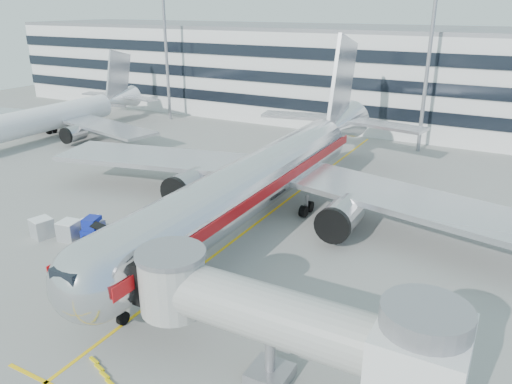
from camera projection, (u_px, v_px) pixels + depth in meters
The scene contains 15 objects.
ground at pixel (196, 269), 38.39m from camera, with size 180.00×180.00×0.00m, color gray.
lead_in_line at pixel (258, 222), 46.60m from camera, with size 0.25×70.00×0.01m, color yellow.
stop_bar at pixel (46, 383), 26.90m from camera, with size 6.00×0.25×0.01m, color yellow.
main_jet at pixel (267, 174), 46.52m from camera, with size 50.95×48.70×16.06m.
jet_bridge at pixel (300, 329), 25.00m from camera, with size 17.80×4.50×7.00m.
terminal at pixel (394, 76), 83.21m from camera, with size 150.00×24.25×15.60m.
light_mast_west at pixel (165, 31), 83.30m from camera, with size 2.40×1.20×25.45m.
light_mast_centre at pixel (431, 39), 64.03m from camera, with size 2.40×1.20×25.45m.
second_jet at pixel (51, 117), 74.96m from camera, with size 38.21×36.52×12.04m.
belt_loader at pixel (112, 241), 41.69m from camera, with size 4.37×2.59×2.04m.
baggage_tug at pixel (97, 230), 42.84m from camera, with size 3.08×2.38×2.06m.
cargo_container_left at pixel (94, 228), 43.46m from camera, with size 2.09×2.09×1.70m.
cargo_container_right at pixel (69, 230), 42.97m from camera, with size 1.82×1.82×1.71m.
cargo_container_front at pixel (42, 228), 43.46m from camera, with size 1.95×1.95×1.71m.
ramp_worker at pixel (96, 227), 43.63m from camera, with size 0.61×0.40×1.67m, color #84EC18.
Camera 1 is at (20.26, -27.46, 19.15)m, focal length 35.00 mm.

